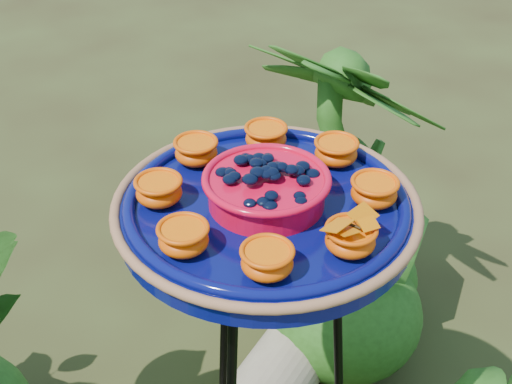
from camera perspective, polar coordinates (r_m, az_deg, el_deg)
tripod_stand at (r=1.32m, az=0.69°, el=-14.58°), size 0.33×0.35×0.87m
feeder_dish at (r=1.06m, az=0.83°, el=-0.95°), size 0.46×0.46×0.10m
shrub_back_right at (r=1.90m, az=6.66°, el=-0.10°), size 0.64×0.64×0.90m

